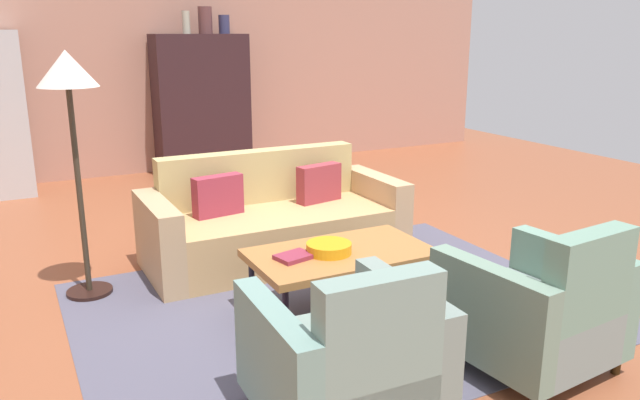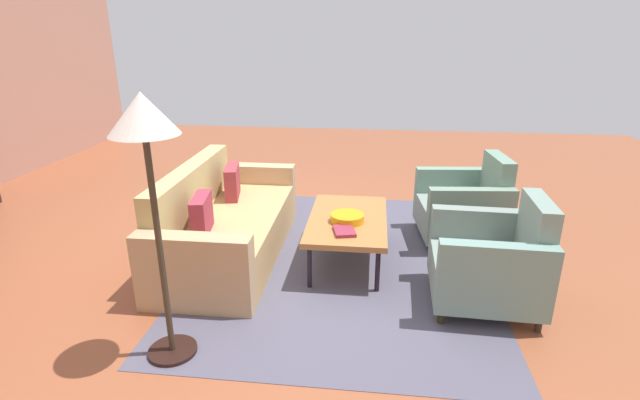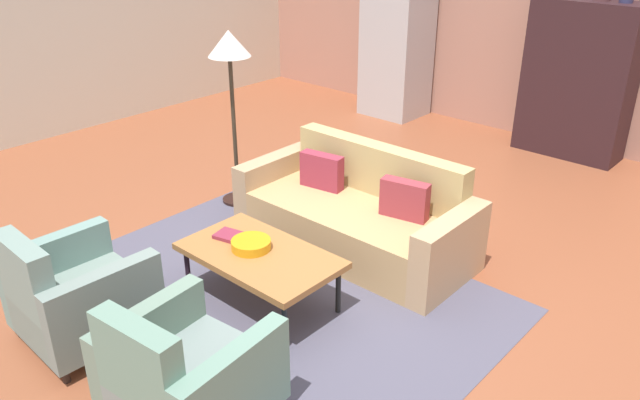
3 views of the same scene
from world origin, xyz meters
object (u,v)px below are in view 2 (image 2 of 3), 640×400
object	(u,v)px
armchair_left	(494,264)
book_stack	(344,231)
fruit_bowl	(347,218)
armchair_right	(467,208)
couch	(222,226)
floor_lamp	(146,141)
coffee_table	(348,221)

from	to	relation	value
armchair_left	book_stack	world-z (taller)	armchair_left
fruit_bowl	book_stack	distance (m)	0.25
armchair_left	armchair_right	xyz separation A→B (m)	(1.21, 0.00, 0.00)
armchair_right	fruit_bowl	size ratio (longest dim) A/B	2.94
couch	floor_lamp	world-z (taller)	floor_lamp
couch	floor_lamp	bearing A→B (deg)	4.05
armchair_left	floor_lamp	xyz separation A→B (m)	(-0.88, 2.24, 1.10)
armchair_left	floor_lamp	bearing A→B (deg)	113.43
coffee_table	floor_lamp	xyz separation A→B (m)	(-1.48, 1.07, 1.05)
coffee_table	floor_lamp	bearing A→B (deg)	144.12
couch	floor_lamp	size ratio (longest dim) A/B	1.22
coffee_table	floor_lamp	distance (m)	2.11
couch	armchair_left	distance (m)	2.43
coffee_table	floor_lamp	size ratio (longest dim) A/B	0.70
armchair_right	couch	bearing A→B (deg)	98.89
coffee_table	book_stack	distance (m)	0.34
armchair_left	coffee_table	bearing A→B (deg)	64.66
armchair_right	fruit_bowl	world-z (taller)	armchair_right
armchair_left	armchair_right	world-z (taller)	same
armchair_left	floor_lamp	size ratio (longest dim) A/B	0.51
floor_lamp	armchair_left	bearing A→B (deg)	-68.54
coffee_table	book_stack	bearing A→B (deg)	178.51
coffee_table	armchair_right	size ratio (longest dim) A/B	1.36
book_stack	armchair_right	bearing A→B (deg)	-51.19
armchair_left	couch	bearing A→B (deg)	77.62
couch	armchair_left	world-z (taller)	armchair_left
couch	coffee_table	world-z (taller)	couch
couch	fruit_bowl	world-z (taller)	couch
fruit_bowl	book_stack	size ratio (longest dim) A/B	1.16
fruit_bowl	book_stack	world-z (taller)	fruit_bowl
armchair_right	fruit_bowl	distance (m)	1.36
coffee_table	armchair_right	distance (m)	1.32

